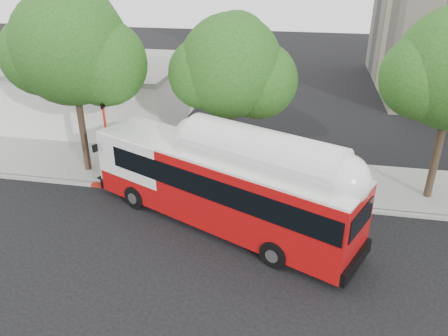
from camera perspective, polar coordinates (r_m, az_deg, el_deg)
name	(u,v)px	position (r m, az deg, el deg)	size (l,w,h in m)	color
ground	(228,246)	(18.46, 0.56, -10.13)	(120.00, 120.00, 0.00)	black
sidewalk	(250,175)	(23.93, 3.37, -0.98)	(60.00, 5.00, 0.15)	gray
curb_strip	(242,199)	(21.66, 2.43, -4.02)	(60.00, 0.30, 0.15)	gray
red_curb_segment	(184,193)	(22.23, -5.25, -3.27)	(10.00, 0.32, 0.16)	maroon
street_tree_left	(80,52)	(23.54, -18.25, 14.19)	(6.67, 5.80, 9.74)	#2D2116
street_tree_mid	(239,71)	(21.60, 2.01, 12.58)	(5.75, 5.00, 8.62)	#2D2116
low_commercial_bldg	(75,89)	(34.31, -18.85, 9.74)	(16.20, 10.20, 4.25)	silver
transit_bus	(221,187)	(18.93, -0.39, -2.53)	(13.15, 7.72, 3.97)	#A90B0C
signal_pole	(108,144)	(23.06, -14.97, 3.07)	(0.13, 0.42, 4.43)	red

